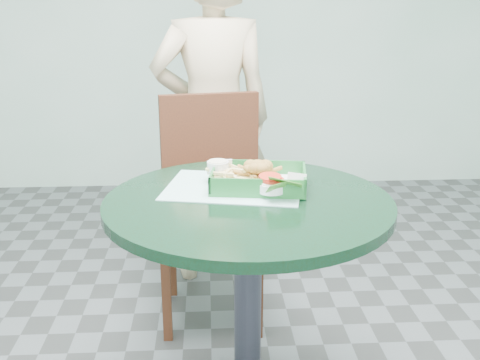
{
  "coord_description": "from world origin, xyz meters",
  "views": [
    {
      "loc": [
        -0.11,
        -1.48,
        1.3
      ],
      "look_at": [
        -0.02,
        0.1,
        0.79
      ],
      "focal_mm": 42.0,
      "sensor_mm": 36.0,
      "label": 1
    }
  ],
  "objects": [
    {
      "name": "garnish_cup",
      "position": [
        0.08,
        0.0,
        0.79
      ],
      "size": [
        0.11,
        0.11,
        0.05
      ],
      "rotation": [
        0.0,
        0.0,
        0.03
      ],
      "color": "white",
      "rests_on": "food_basket"
    },
    {
      "name": "crab_sandwich",
      "position": [
        0.03,
        0.09,
        0.8
      ],
      "size": [
        0.13,
        0.13,
        0.07
      ],
      "rotation": [
        0.0,
        0.0,
        -0.01
      ],
      "color": "#D5BD6E",
      "rests_on": "food_basket"
    },
    {
      "name": "food_basket",
      "position": [
        0.04,
        0.09,
        0.77
      ],
      "size": [
        0.27,
        0.2,
        0.06
      ],
      "rotation": [
        0.0,
        0.0,
        -0.14
      ],
      "color": "#1C672C",
      "rests_on": "placemat"
    },
    {
      "name": "placemat",
      "position": [
        -0.04,
        0.1,
        0.75
      ],
      "size": [
        0.45,
        0.37,
        0.0
      ],
      "primitive_type": "cube",
      "rotation": [
        0.0,
        0.0,
        -0.2
      ],
      "color": "#99CECA",
      "rests_on": "cafe_table"
    },
    {
      "name": "dining_chair",
      "position": [
        -0.1,
        0.76,
        0.53
      ],
      "size": [
        0.42,
        0.42,
        0.93
      ],
      "rotation": [
        0.0,
        0.0,
        0.19
      ],
      "color": "black",
      "rests_on": "floor"
    },
    {
      "name": "diner_person",
      "position": [
        -0.09,
        1.07,
        0.79
      ],
      "size": [
        0.62,
        0.46,
        1.58
      ],
      "primitive_type": "imported",
      "rotation": [
        0.0,
        0.0,
        3.28
      ],
      "color": "#CEB590",
      "rests_on": "floor"
    },
    {
      "name": "fries_pile",
      "position": [
        -0.06,
        0.09,
        0.79
      ],
      "size": [
        0.12,
        0.13,
        0.04
      ],
      "primitive_type": null,
      "rotation": [
        0.0,
        0.0,
        -0.22
      ],
      "color": "#DCC077",
      "rests_on": "food_basket"
    },
    {
      "name": "sauce_ramekin",
      "position": [
        -0.09,
        0.13,
        0.8
      ],
      "size": [
        0.07,
        0.07,
        0.04
      ],
      "rotation": [
        0.0,
        0.0,
        0.15
      ],
      "color": "white",
      "rests_on": "food_basket"
    },
    {
      "name": "cafe_table",
      "position": [
        0.0,
        0.0,
        0.58
      ],
      "size": [
        0.81,
        0.81,
        0.75
      ],
      "color": "#2E2F3A",
      "rests_on": "floor"
    }
  ]
}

